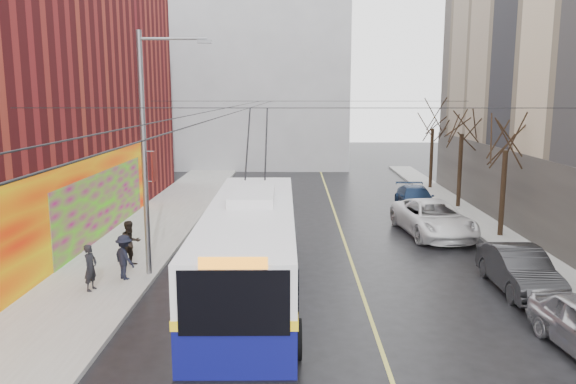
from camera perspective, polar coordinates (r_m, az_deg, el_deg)
name	(u,v)px	position (r m, az deg, el deg)	size (l,w,h in m)	color
sidewalk_left	(121,260)	(24.24, -16.65, -6.60)	(4.00, 60.00, 0.15)	gray
sidewalk_right	(535,261)	(25.17, 23.82, -6.42)	(2.00, 60.00, 0.15)	gray
lane_line	(347,249)	(25.21, 6.00, -5.76)	(0.12, 50.00, 0.01)	#BFB74C
building_far	(241,71)	(55.44, -4.80, 12.18)	(20.50, 12.10, 18.00)	gray
streetlight_pole	(148,149)	(20.94, -14.02, 4.30)	(2.65, 0.60, 9.00)	slate
catenary_wires	(256,107)	(25.00, -3.26, 8.65)	(18.00, 60.00, 0.22)	black
tree_near	(507,134)	(28.02, 21.33, 5.53)	(3.20, 3.20, 6.40)	black
tree_mid	(462,121)	(34.63, 17.30, 6.93)	(3.20, 3.20, 6.68)	black
tree_far	(433,118)	(41.39, 14.53, 7.32)	(3.20, 3.20, 6.57)	black
pigeons_flying	(245,89)	(20.48, -4.40, 10.37)	(4.58, 3.18, 2.19)	slate
trolleybus	(251,250)	(18.64, -3.77, -5.88)	(3.26, 13.15, 6.20)	#0B0C53
parked_car_b	(519,270)	(21.31, 22.43, -7.30)	(1.60, 4.60, 1.52)	#252628
parked_car_c	(433,218)	(28.17, 14.53, -2.60)	(2.78, 6.04, 1.68)	silver
parked_car_d	(416,199)	(33.96, 12.83, -0.66)	(1.97, 4.84, 1.40)	#15294C
following_car	(264,210)	(29.95, -2.48, -1.80)	(1.69, 4.20, 1.43)	#B1B0B5
pedestrian_a	(90,268)	(20.45, -19.43, -7.25)	(0.59, 0.38, 1.61)	black
pedestrian_b	(130,243)	(22.80, -15.72, -5.04)	(0.87, 0.68, 1.80)	black
pedestrian_c	(124,257)	(21.27, -16.28, -6.37)	(1.06, 0.61, 1.64)	black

